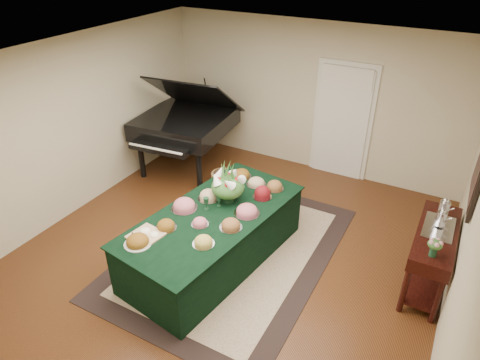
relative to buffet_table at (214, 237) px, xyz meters
The scene contains 14 objects.
ground 0.46m from the buffet_table, 61.41° to the left, with size 6.00×6.00×0.00m, color black.
area_rug 0.48m from the buffet_table, 65.41° to the left, with size 2.58×3.61×0.01m.
kitchen_doorway 3.33m from the buffet_table, 77.30° to the left, with size 1.05×0.07×2.10m.
buffet_table is the anchor object (origin of this frame).
food_platters 0.45m from the buffet_table, 87.28° to the left, with size 1.19×2.30×0.13m.
cutting_board 0.99m from the buffet_table, 120.95° to the right, with size 0.41×0.41×0.10m.
green_goblets 0.50m from the buffet_table, 123.14° to the left, with size 0.18×0.22×0.18m.
floral_centerpiece 0.75m from the buffet_table, 88.06° to the left, with size 0.47×0.47×0.47m.
grand_piano 2.79m from the buffet_table, 132.25° to the left, with size 1.74×1.94×1.84m.
wicker_basket 2.00m from the buffet_table, 117.28° to the left, with size 0.41×0.41×0.26m, color #A67943.
mahogany_sideboard 2.76m from the buffet_table, 18.02° to the left, with size 0.45×1.35×0.87m.
tea_service 2.87m from the buffet_table, 21.67° to the left, with size 0.34×0.58×0.30m.
pink_bouquet 2.71m from the buffet_table, ahead, with size 0.18×0.18×0.22m.
wall_painting 3.26m from the buffet_table, 16.70° to the left, with size 0.05×0.95×0.75m.
Camera 1 is at (2.38, -4.06, 3.97)m, focal length 32.00 mm.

